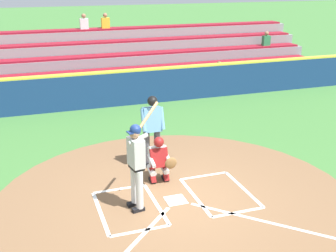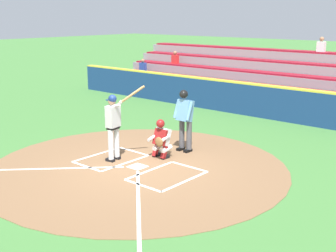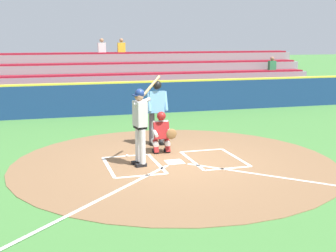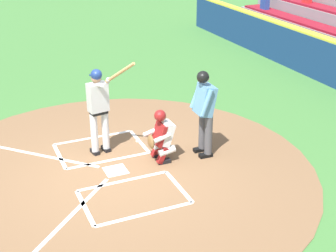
# 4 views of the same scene
# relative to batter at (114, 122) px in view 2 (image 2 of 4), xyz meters

# --- Properties ---
(ground_plane) EXTENTS (120.00, 120.00, 0.00)m
(ground_plane) POSITION_rel_batter_xyz_m (-0.87, -0.03, -1.10)
(ground_plane) COLOR #427A38
(dirt_circle) EXTENTS (8.00, 8.00, 0.01)m
(dirt_circle) POSITION_rel_batter_xyz_m (-0.87, -0.03, -1.09)
(dirt_circle) COLOR brown
(dirt_circle) RESTS_ON ground
(home_plate_and_chalk) EXTENTS (7.93, 4.91, 0.01)m
(home_plate_and_chalk) POSITION_rel_batter_xyz_m (-0.87, 0.85, -1.08)
(home_plate_and_chalk) COLOR white
(home_plate_and_chalk) RESTS_ON dirt_circle
(batter) EXTENTS (0.87, 0.84, 2.13)m
(batter) POSITION_rel_batter_xyz_m (0.00, 0.00, 0.00)
(batter) COLOR silver
(batter) RESTS_ON ground
(catcher) EXTENTS (0.59, 0.60, 1.13)m
(catcher) POSITION_rel_batter_xyz_m (-0.82, -1.04, -0.51)
(catcher) COLOR black
(catcher) RESTS_ON ground
(plate_umpire) EXTENTS (0.59, 0.42, 1.86)m
(plate_umpire) POSITION_rel_batter_xyz_m (-0.93, -1.96, -0.02)
(plate_umpire) COLOR #4C4C51
(plate_umpire) RESTS_ON ground
(baseball) EXTENTS (0.07, 0.07, 0.07)m
(baseball) POSITION_rel_batter_xyz_m (0.17, -0.87, -1.06)
(baseball) COLOR white
(baseball) RESTS_ON ground
(backstop_wall) EXTENTS (22.00, 0.36, 1.31)m
(backstop_wall) POSITION_rel_batter_xyz_m (-0.87, -7.53, -0.45)
(backstop_wall) COLOR navy
(backstop_wall) RESTS_ON ground
(bleacher_stand) EXTENTS (20.00, 4.25, 3.00)m
(bleacher_stand) POSITION_rel_batter_xyz_m (-0.87, -10.79, -0.25)
(bleacher_stand) COLOR gray
(bleacher_stand) RESTS_ON ground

